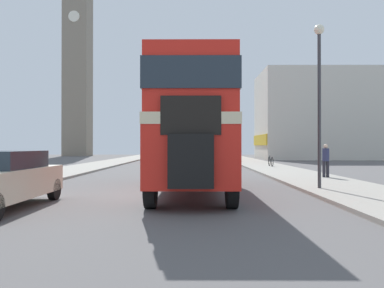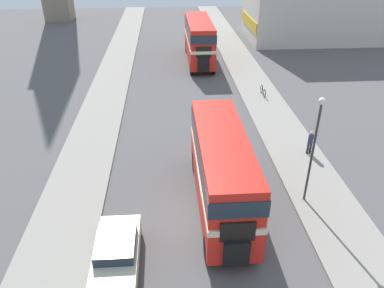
% 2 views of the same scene
% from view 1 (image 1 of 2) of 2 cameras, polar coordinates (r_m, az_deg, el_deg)
% --- Properties ---
extents(ground_plane, '(120.00, 120.00, 0.00)m').
position_cam_1_polar(ground_plane, '(12.48, -5.27, -7.76)').
color(ground_plane, '#565454').
extents(sidewalk_right, '(3.50, 120.00, 0.12)m').
position_cam_1_polar(sidewalk_right, '(13.59, 24.59, -6.87)').
color(sidewalk_right, gray).
rests_on(sidewalk_right, ground_plane).
extents(double_decker_bus, '(2.41, 9.29, 4.16)m').
position_cam_1_polar(double_decker_bus, '(13.32, -0.00, 3.43)').
color(double_decker_bus, red).
rests_on(double_decker_bus, ground_plane).
extents(bus_distant, '(2.54, 10.27, 4.48)m').
position_cam_1_polar(bus_distant, '(38.22, 1.84, 1.25)').
color(bus_distant, red).
rests_on(bus_distant, ground_plane).
extents(pedestrian_walking, '(0.32, 0.32, 1.60)m').
position_cam_1_polar(pedestrian_walking, '(19.11, 19.71, -2.09)').
color(pedestrian_walking, '#282833').
rests_on(pedestrian_walking, sidewalk_right).
extents(bicycle_on_pavement, '(0.05, 1.76, 0.78)m').
position_cam_1_polar(bicycle_on_pavement, '(28.54, 11.91, -2.60)').
color(bicycle_on_pavement, black).
rests_on(bicycle_on_pavement, sidewalk_right).
extents(street_lamp, '(0.36, 0.36, 5.86)m').
position_cam_1_polar(street_lamp, '(14.32, 18.82, 9.10)').
color(street_lamp, '#38383D').
rests_on(street_lamp, sidewalk_right).
extents(church_tower, '(4.21, 4.21, 40.30)m').
position_cam_1_polar(church_tower, '(67.65, -17.00, 15.96)').
color(church_tower, gray).
rests_on(church_tower, ground_plane).
extents(shop_building_block, '(21.92, 9.49, 10.85)m').
position_cam_1_polar(shop_building_block, '(51.07, 22.53, 3.96)').
color(shop_building_block, beige).
rests_on(shop_building_block, ground_plane).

